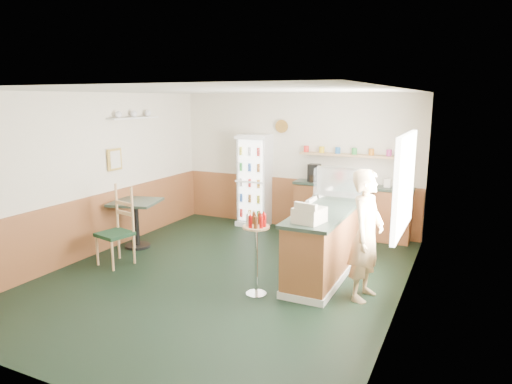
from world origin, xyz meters
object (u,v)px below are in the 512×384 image
Objects in this scene: shopkeeper at (366,235)px; cafe_chair at (119,223)px; drinks_fridge at (254,180)px; cafe_table at (136,215)px; display_case at (343,183)px; cash_register at (309,215)px; condiment_stand at (256,241)px.

cafe_chair is (-3.83, -0.35, -0.21)m from shopkeeper.
drinks_fridge is 2.57m from cafe_table.
cafe_chair is (-3.13, -1.77, -0.60)m from display_case.
drinks_fridge is at bearing 151.07° from display_case.
cafe_table is at bearing -179.13° from cash_register.
cash_register is at bearing -52.76° from drinks_fridge.
drinks_fridge is 2.18× the size of display_case.
cafe_chair is at bearing -166.67° from cash_register.
cafe_table is at bearing -119.01° from drinks_fridge.
display_case is 0.77× the size of condiment_stand.
cafe_table is 0.74× the size of cafe_chair.
display_case is at bearing 101.16° from cash_register.
shopkeeper is at bearing -42.35° from drinks_fridge.
drinks_fridge is 3.88m from shopkeeper.
cafe_chair is (-2.51, 0.18, -0.10)m from condiment_stand.
drinks_fridge is 1.50× the size of cafe_chair.
shopkeeper reaches higher than cafe_table.
shopkeeper is 1.54× the size of condiment_stand.
display_case reaches higher than cafe_table.
display_case is 0.93× the size of cafe_table.
drinks_fridge is at bearing 55.96° from shopkeeper.
cash_register is (2.16, -2.85, 0.17)m from drinks_fridge.
display_case is at bearing 72.18° from condiment_stand.
cash_register is 3.49m from cafe_table.
cafe_chair reaches higher than cash_register.
drinks_fridge reaches higher than cafe_table.
condiment_stand is 2.93m from cafe_table.
display_case is 1.66m from cash_register.
cafe_table is 0.79m from cafe_chair.
condiment_stand is at bearing -63.90° from drinks_fridge.
shopkeeper is 3.85m from cafe_chair.
condiment_stand is (-1.33, -0.53, -0.10)m from shopkeeper.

